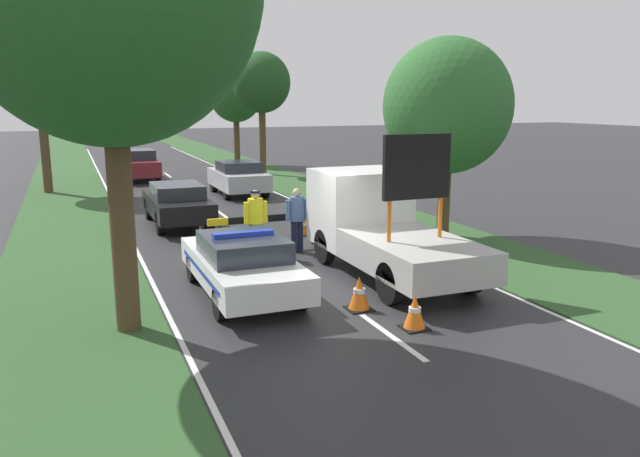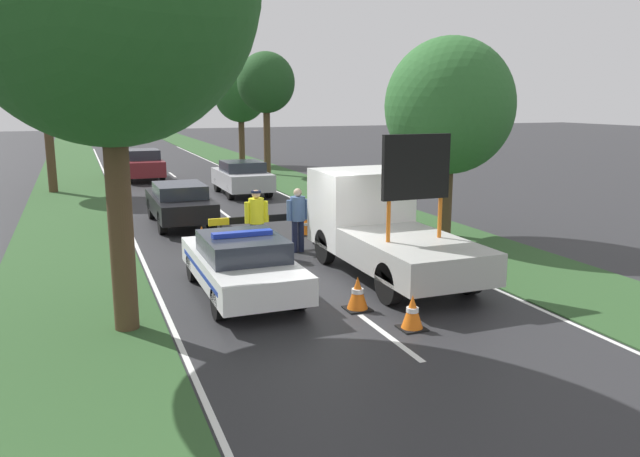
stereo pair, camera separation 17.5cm
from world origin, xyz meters
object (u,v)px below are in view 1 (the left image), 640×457
traffic_cone_centre_front (201,238)px  roadside_tree_near_left (447,107)px  traffic_cone_behind_barrier (359,293)px  queued_car_sedan_black (177,203)px  traffic_cone_near_truck (415,312)px  traffic_cone_near_police (304,226)px  work_truck (380,225)px  roadside_tree_mid_right (262,83)px  roadside_tree_near_right (37,61)px  road_barrier (267,221)px  queued_car_sedan_silver (238,177)px  queued_car_wagon_maroon (138,164)px  police_car (242,264)px  police_officer (256,217)px  roadside_tree_mid_left (236,95)px  pedestrian_civilian (297,215)px

traffic_cone_centre_front → roadside_tree_near_left: 8.21m
traffic_cone_behind_barrier → roadside_tree_near_left: roadside_tree_near_left is taller
queued_car_sedan_black → traffic_cone_near_truck: bearing=101.8°
traffic_cone_near_police → traffic_cone_near_truck: size_ratio=0.93×
work_truck → roadside_tree_mid_right: size_ratio=0.83×
traffic_cone_centre_front → roadside_tree_near_right: roadside_tree_near_right is taller
road_barrier → roadside_tree_near_left: bearing=-6.5°
traffic_cone_near_police → queued_car_sedan_silver: 8.98m
queued_car_sedan_silver → roadside_tree_mid_right: bearing=-115.0°
queued_car_sedan_black → queued_car_wagon_maroon: 12.84m
police_car → queued_car_sedan_black: size_ratio=1.01×
work_truck → queued_car_sedan_silver: (-0.00, 13.53, -0.38)m
roadside_tree_near_right → traffic_cone_near_police: bearing=-59.1°
traffic_cone_near_police → traffic_cone_behind_barrier: traffic_cone_behind_barrier is taller
police_car → police_officer: 3.43m
queued_car_sedan_silver → police_car: bearing=75.6°
traffic_cone_near_police → traffic_cone_behind_barrier: (-1.45, -7.03, 0.04)m
traffic_cone_centre_front → roadside_tree_mid_left: (6.92, 22.49, 4.11)m
queued_car_sedan_silver → roadside_tree_mid_left: 13.79m
traffic_cone_near_truck → roadside_tree_near_right: roadside_tree_near_right is taller
traffic_cone_near_police → roadside_tree_mid_right: size_ratio=0.09×
traffic_cone_near_police → police_officer: bearing=-136.6°
traffic_cone_centre_front → traffic_cone_near_truck: 8.09m
work_truck → queued_car_sedan_silver: bearing=-90.9°
road_barrier → traffic_cone_near_truck: (0.61, -7.10, -0.48)m
road_barrier → roadside_tree_near_right: (-6.01, 13.97, 5.00)m
road_barrier → queued_car_sedan_silver: 10.40m
road_barrier → roadside_tree_near_right: size_ratio=0.44×
police_car → work_truck: size_ratio=0.82×
road_barrier → pedestrian_civilian: pedestrian_civilian is taller
pedestrian_civilian → traffic_cone_near_police: 2.34m
road_barrier → traffic_cone_near_police: (1.57, 1.27, -0.50)m
work_truck → queued_car_sedan_silver: work_truck is taller
roadside_tree_near_left → roadside_tree_mid_left: roadside_tree_mid_left is taller
work_truck → roadside_tree_near_right: (-7.86, 17.26, 4.65)m
police_officer → traffic_cone_behind_barrier: bearing=77.2°
police_officer → roadside_tree_mid_left: bearing=-124.0°
traffic_cone_near_police → roadside_tree_near_right: roadside_tree_near_right is taller
police_officer → roadside_tree_near_left: size_ratio=0.30×
police_officer → queued_car_sedan_silver: bearing=-122.9°
queued_car_sedan_silver → police_officer: bearing=77.7°
road_barrier → roadside_tree_near_right: roadside_tree_near_right is taller
road_barrier → traffic_cone_near_police: bearing=37.3°
roadside_tree_mid_left → queued_car_wagon_maroon: bearing=-139.4°
police_car → queued_car_sedan_black: police_car is taller
traffic_cone_near_truck → queued_car_wagon_maroon: queued_car_wagon_maroon is taller
road_barrier → roadside_tree_mid_right: (5.07, 17.15, 4.22)m
roadside_tree_mid_left → traffic_cone_near_truck: bearing=-98.5°
pedestrian_civilian → work_truck: bearing=-61.3°
work_truck → roadside_tree_near_left: (3.66, 2.84, 2.79)m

